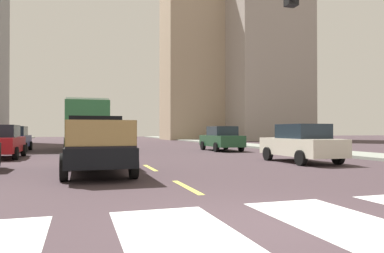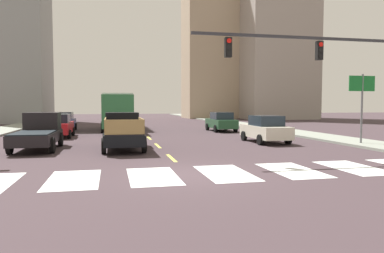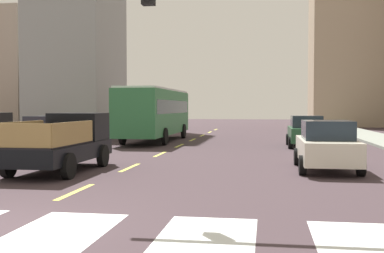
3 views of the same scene
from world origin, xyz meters
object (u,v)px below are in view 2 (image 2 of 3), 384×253
(city_bus, at_px, (117,109))
(sedan_near_right, at_px, (58,126))
(traffic_signal_gantry, at_px, (344,64))
(sedan_mid, at_px, (221,122))
(pickup_dark, at_px, (39,132))
(sedan_near_left, at_px, (64,122))
(direction_sign_green, at_px, (362,94))
(pickup_stakebed, at_px, (123,132))
(sedan_far, at_px, (265,129))

(city_bus, xyz_separation_m, sedan_near_right, (-4.32, -6.19, -1.09))
(city_bus, distance_m, traffic_signal_gantry, 21.95)
(sedan_mid, bearing_deg, pickup_dark, -140.35)
(sedan_near_left, xyz_separation_m, traffic_signal_gantry, (14.69, -19.85, 3.41))
(sedan_near_left, height_order, direction_sign_green, direction_sign_green)
(city_bus, height_order, direction_sign_green, direction_sign_green)
(pickup_dark, relative_size, city_bus, 0.48)
(pickup_stakebed, bearing_deg, direction_sign_green, -7.79)
(sedan_near_right, bearing_deg, city_bus, 54.32)
(sedan_near_left, bearing_deg, pickup_stakebed, -71.23)
(pickup_stakebed, height_order, direction_sign_green, direction_sign_green)
(city_bus, bearing_deg, sedan_far, -53.94)
(sedan_far, relative_size, traffic_signal_gantry, 0.41)
(city_bus, distance_m, sedan_near_left, 4.89)
(pickup_dark, xyz_separation_m, direction_sign_green, (18.28, -2.35, 2.11))
(pickup_dark, distance_m, sedan_near_right, 7.03)
(pickup_dark, relative_size, sedan_near_left, 1.18)
(sedan_mid, relative_size, sedan_near_right, 1.00)
(sedan_far, height_order, direction_sign_green, direction_sign_green)
(sedan_far, relative_size, sedan_near_right, 1.00)
(pickup_dark, bearing_deg, direction_sign_green, -5.29)
(pickup_stakebed, distance_m, city_bus, 14.19)
(city_bus, relative_size, sedan_mid, 2.45)
(sedan_mid, relative_size, direction_sign_green, 1.05)
(pickup_stakebed, bearing_deg, traffic_signal_gantry, -30.11)
(sedan_near_right, bearing_deg, direction_sign_green, -27.99)
(pickup_stakebed, relative_size, sedan_near_left, 1.18)
(traffic_signal_gantry, bearing_deg, pickup_dark, 156.58)
(pickup_stakebed, bearing_deg, pickup_dark, 166.31)
(pickup_dark, distance_m, sedan_mid, 16.97)
(sedan_far, bearing_deg, direction_sign_green, -27.43)
(sedan_far, height_order, sedan_near_left, same)
(sedan_near_right, bearing_deg, sedan_mid, 12.68)
(sedan_far, xyz_separation_m, sedan_near_left, (-13.78, 13.27, 0.00))
(sedan_far, distance_m, traffic_signal_gantry, 7.47)
(sedan_mid, relative_size, traffic_signal_gantry, 0.41)
(sedan_far, xyz_separation_m, sedan_mid, (0.11, 9.88, 0.00))
(sedan_mid, xyz_separation_m, sedan_near_left, (-13.89, 3.40, 0.00))
(sedan_near_right, relative_size, sedan_near_left, 1.00)
(sedan_mid, height_order, direction_sign_green, direction_sign_green)
(direction_sign_green, bearing_deg, sedan_near_right, 152.76)
(pickup_dark, xyz_separation_m, sedan_near_right, (0.06, 7.03, -0.06))
(city_bus, xyz_separation_m, direction_sign_green, (13.90, -15.57, 1.08))
(pickup_dark, distance_m, city_bus, 13.97)
(sedan_near_right, xyz_separation_m, direction_sign_green, (18.22, -9.38, 2.17))
(direction_sign_green, bearing_deg, sedan_far, 150.79)
(pickup_stakebed, xyz_separation_m, sedan_mid, (9.05, 11.18, -0.08))
(traffic_signal_gantry, distance_m, direction_sign_green, 5.66)
(direction_sign_green, bearing_deg, sedan_near_left, 139.38)
(traffic_signal_gantry, bearing_deg, sedan_near_left, 126.51)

